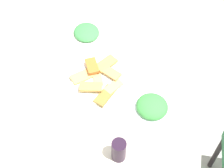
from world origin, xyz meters
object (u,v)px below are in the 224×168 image
object	(u,v)px
pide_platter	(100,79)
dining_table	(120,101)
soda_can	(119,150)
paper_napkin	(185,66)
fork	(182,66)
salad_plate_greens	(87,33)
spoon	(188,67)
salad_plate_rice	(152,107)

from	to	relation	value
pide_platter	dining_table	bearing A→B (deg)	68.21
pide_platter	soda_can	distance (m)	0.44
soda_can	pide_platter	bearing A→B (deg)	-155.71
dining_table	soda_can	distance (m)	0.39
dining_table	paper_napkin	bearing A→B (deg)	127.23
pide_platter	fork	size ratio (longest dim) A/B	1.90
dining_table	fork	bearing A→B (deg)	128.86
salad_plate_greens	paper_napkin	distance (m)	0.60
paper_napkin	fork	distance (m)	0.02
salad_plate_greens	paper_napkin	xyz separation A→B (m)	(0.13, 0.59, -0.02)
salad_plate_greens	spoon	size ratio (longest dim) A/B	1.33
spoon	soda_can	bearing A→B (deg)	-41.95
salad_plate_greens	salad_plate_rice	distance (m)	0.63
soda_can	fork	size ratio (longest dim) A/B	0.69
dining_table	salad_plate_rice	xyz separation A→B (m)	(0.08, 0.17, 0.10)
salad_plate_greens	fork	size ratio (longest dim) A/B	1.22
soda_can	paper_napkin	world-z (taller)	soda_can
paper_napkin	salad_plate_rice	bearing A→B (deg)	-24.06
dining_table	salad_plate_greens	size ratio (longest dim) A/B	5.03
dining_table	soda_can	bearing A→B (deg)	9.92
pide_platter	spoon	distance (m)	0.49
dining_table	salad_plate_greens	world-z (taller)	salad_plate_greens
fork	pide_platter	bearing A→B (deg)	-83.78
salad_plate_rice	soda_can	world-z (taller)	soda_can
salad_plate_greens	spoon	xyz separation A→B (m)	(0.13, 0.61, -0.01)
spoon	salad_plate_greens	bearing A→B (deg)	-119.30
soda_can	spoon	xyz separation A→B (m)	(-0.59, 0.27, -0.06)
spoon	dining_table	bearing A→B (deg)	-71.70
salad_plate_rice	salad_plate_greens	bearing A→B (deg)	-134.71
pide_platter	paper_napkin	xyz separation A→B (m)	(-0.19, 0.44, -0.01)
paper_napkin	fork	bearing A→B (deg)	-90.00
dining_table	paper_napkin	distance (m)	0.41
soda_can	paper_napkin	bearing A→B (deg)	156.91
dining_table	fork	distance (m)	0.39
soda_can	spoon	world-z (taller)	soda_can
salad_plate_greens	soda_can	world-z (taller)	soda_can
dining_table	fork	xyz separation A→B (m)	(-0.24, 0.30, 0.09)
dining_table	pide_platter	world-z (taller)	pide_platter
pide_platter	paper_napkin	world-z (taller)	pide_platter
fork	salad_plate_greens	bearing A→B (deg)	-121.10
soda_can	spoon	size ratio (longest dim) A/B	0.75
salad_plate_rice	spoon	bearing A→B (deg)	153.27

